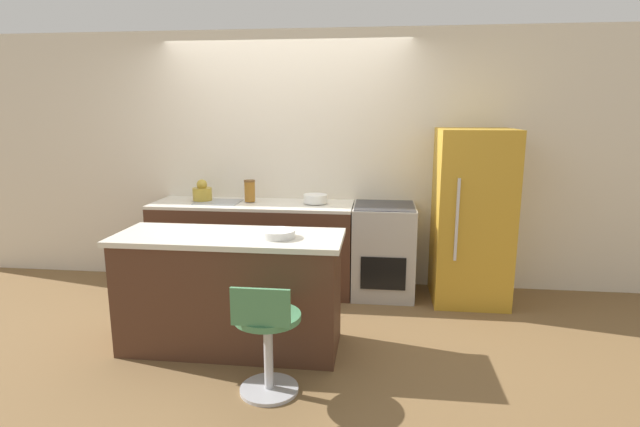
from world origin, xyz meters
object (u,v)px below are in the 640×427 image
at_px(refrigerator, 471,216).
at_px(kettle, 202,192).
at_px(stool_chair, 267,338).
at_px(mixing_bowl, 315,199).
at_px(oven_range, 383,250).

distance_m(refrigerator, kettle, 2.67).
height_order(refrigerator, kettle, refrigerator).
xyz_separation_m(stool_chair, kettle, (-1.10, 1.95, 0.61)).
bearing_deg(kettle, refrigerator, -1.85).
bearing_deg(mixing_bowl, kettle, 180.00).
height_order(oven_range, mixing_bowl, mixing_bowl).
relative_size(kettle, mixing_bowl, 0.91).
height_order(refrigerator, stool_chair, refrigerator).
distance_m(refrigerator, mixing_bowl, 1.51).
relative_size(oven_range, mixing_bowl, 3.82).
bearing_deg(oven_range, refrigerator, -2.67).
bearing_deg(kettle, oven_range, -1.49).
bearing_deg(stool_chair, mixing_bowl, 88.22).
bearing_deg(stool_chair, refrigerator, 50.02).
height_order(stool_chair, mixing_bowl, mixing_bowl).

